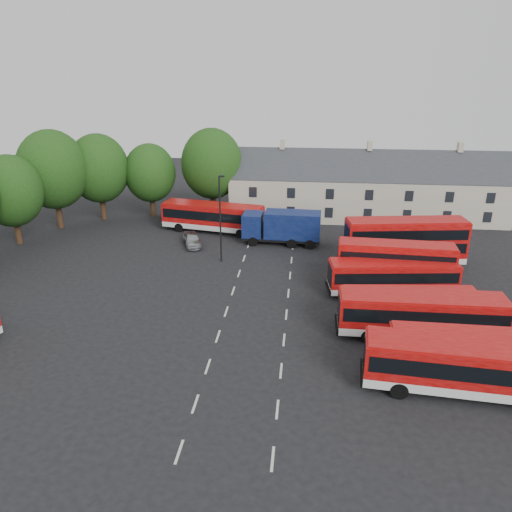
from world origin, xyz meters
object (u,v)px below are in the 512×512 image
at_px(bus_row_a, 467,365).
at_px(silver_car, 192,239).
at_px(bus_dd_south, 395,262).
at_px(lamppost, 220,217).
at_px(box_truck, 283,226).

xyz_separation_m(bus_row_a, silver_car, (-22.71, 24.56, -1.36)).
bearing_deg(silver_car, bus_row_a, -68.08).
bearing_deg(bus_dd_south, silver_car, 160.24).
height_order(silver_car, lamppost, lamppost).
bearing_deg(lamppost, bus_row_a, -47.36).
bearing_deg(box_truck, lamppost, -132.75).
xyz_separation_m(silver_car, lamppost, (4.08, -4.33, 4.09)).
relative_size(box_truck, lamppost, 0.97).
distance_m(bus_row_a, box_truck, 29.02).
height_order(bus_row_a, lamppost, lamppost).
distance_m(bus_dd_south, lamppost, 17.49).
distance_m(bus_row_a, silver_car, 33.47).
relative_size(bus_row_a, box_truck, 1.42).
xyz_separation_m(box_truck, silver_car, (-10.08, -1.57, -1.40)).
height_order(box_truck, silver_car, box_truck).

